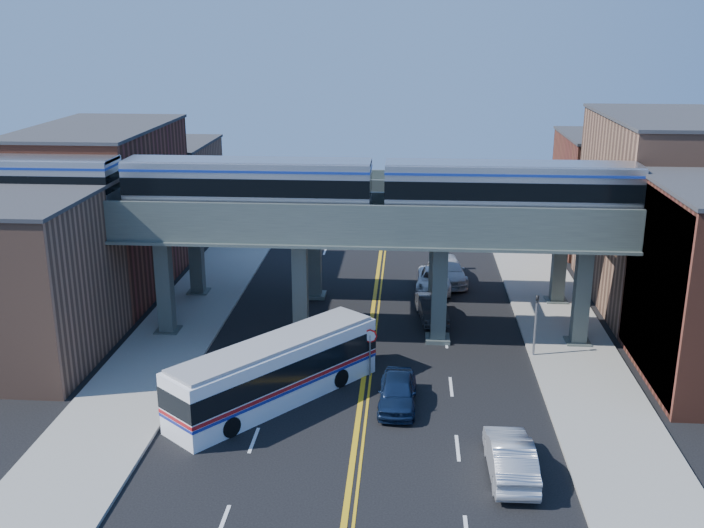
{
  "coord_description": "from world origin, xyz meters",
  "views": [
    {
      "loc": [
        2.11,
        -34.48,
        17.84
      ],
      "look_at": [
        -0.87,
        6.18,
        5.13
      ],
      "focal_mm": 40.0,
      "sensor_mm": 36.0,
      "label": 1
    }
  ],
  "objects_px": {
    "traffic_signal": "(536,319)",
    "transit_bus": "(276,372)",
    "stop_sign": "(370,345)",
    "transit_train": "(248,184)",
    "car_lane_c": "(434,280)",
    "car_lane_d": "(447,270)",
    "car_lane_b": "(432,308)",
    "car_parked_curb": "(510,457)",
    "car_lane_a": "(397,392)"
  },
  "relations": [
    {
      "from": "car_lane_a",
      "to": "transit_bus",
      "type": "bearing_deg",
      "value": -179.89
    },
    {
      "from": "stop_sign",
      "to": "car_parked_curb",
      "type": "bearing_deg",
      "value": -55.27
    },
    {
      "from": "car_lane_b",
      "to": "car_parked_curb",
      "type": "bearing_deg",
      "value": -88.4
    },
    {
      "from": "car_lane_d",
      "to": "stop_sign",
      "type": "bearing_deg",
      "value": -112.61
    },
    {
      "from": "stop_sign",
      "to": "transit_bus",
      "type": "relative_size",
      "value": 0.25
    },
    {
      "from": "transit_train",
      "to": "transit_bus",
      "type": "xyz_separation_m",
      "value": [
        2.68,
        -8.14,
        -7.55
      ]
    },
    {
      "from": "car_lane_b",
      "to": "car_lane_c",
      "type": "height_order",
      "value": "car_lane_b"
    },
    {
      "from": "stop_sign",
      "to": "car_lane_d",
      "type": "xyz_separation_m",
      "value": [
        4.7,
        16.03,
        -0.93
      ]
    },
    {
      "from": "transit_train",
      "to": "transit_bus",
      "type": "bearing_deg",
      "value": -71.75
    },
    {
      "from": "car_lane_a",
      "to": "traffic_signal",
      "type": "bearing_deg",
      "value": 41.75
    },
    {
      "from": "transit_bus",
      "to": "car_lane_d",
      "type": "height_order",
      "value": "transit_bus"
    },
    {
      "from": "transit_bus",
      "to": "car_parked_curb",
      "type": "bearing_deg",
      "value": -78.82
    },
    {
      "from": "transit_bus",
      "to": "car_lane_c",
      "type": "bearing_deg",
      "value": 14.53
    },
    {
      "from": "car_lane_a",
      "to": "car_parked_curb",
      "type": "bearing_deg",
      "value": -48.89
    },
    {
      "from": "stop_sign",
      "to": "car_lane_c",
      "type": "distance_m",
      "value": 14.59
    },
    {
      "from": "traffic_signal",
      "to": "transit_bus",
      "type": "height_order",
      "value": "traffic_signal"
    },
    {
      "from": "car_lane_c",
      "to": "transit_train",
      "type": "bearing_deg",
      "value": -137.16
    },
    {
      "from": "stop_sign",
      "to": "car_lane_c",
      "type": "height_order",
      "value": "stop_sign"
    },
    {
      "from": "traffic_signal",
      "to": "car_lane_c",
      "type": "relative_size",
      "value": 0.8
    },
    {
      "from": "car_lane_d",
      "to": "car_lane_b",
      "type": "bearing_deg",
      "value": -105.71
    },
    {
      "from": "stop_sign",
      "to": "car_lane_d",
      "type": "height_order",
      "value": "stop_sign"
    },
    {
      "from": "car_lane_b",
      "to": "car_parked_curb",
      "type": "height_order",
      "value": "car_parked_curb"
    },
    {
      "from": "transit_bus",
      "to": "car_lane_a",
      "type": "bearing_deg",
      "value": -51.48
    },
    {
      "from": "transit_bus",
      "to": "car_lane_d",
      "type": "distance_m",
      "value": 21.24
    },
    {
      "from": "car_lane_a",
      "to": "car_lane_d",
      "type": "bearing_deg",
      "value": 82.03
    },
    {
      "from": "traffic_signal",
      "to": "transit_bus",
      "type": "relative_size",
      "value": 0.39
    },
    {
      "from": "traffic_signal",
      "to": "car_parked_curb",
      "type": "xyz_separation_m",
      "value": [
        -2.7,
        -11.94,
        -1.48
      ]
    },
    {
      "from": "stop_sign",
      "to": "car_lane_a",
      "type": "xyz_separation_m",
      "value": [
        1.5,
        -3.28,
        -1.0
      ]
    },
    {
      "from": "transit_bus",
      "to": "car_lane_b",
      "type": "distance_m",
      "value": 13.96
    },
    {
      "from": "traffic_signal",
      "to": "car_parked_curb",
      "type": "bearing_deg",
      "value": -102.74
    },
    {
      "from": "traffic_signal",
      "to": "car_lane_a",
      "type": "distance_m",
      "value": 9.83
    },
    {
      "from": "car_parked_curb",
      "to": "transit_train",
      "type": "bearing_deg",
      "value": -47.57
    },
    {
      "from": "car_lane_d",
      "to": "car_parked_curb",
      "type": "bearing_deg",
      "value": -92.84
    },
    {
      "from": "stop_sign",
      "to": "car_lane_a",
      "type": "height_order",
      "value": "stop_sign"
    },
    {
      "from": "stop_sign",
      "to": "car_lane_b",
      "type": "height_order",
      "value": "stop_sign"
    },
    {
      "from": "car_lane_c",
      "to": "car_lane_d",
      "type": "distance_m",
      "value": 2.2
    },
    {
      "from": "stop_sign",
      "to": "transit_bus",
      "type": "bearing_deg",
      "value": -144.6
    },
    {
      "from": "car_lane_d",
      "to": "car_parked_curb",
      "type": "distance_m",
      "value": 25.02
    },
    {
      "from": "car_lane_b",
      "to": "transit_bus",
      "type": "bearing_deg",
      "value": -131.76
    },
    {
      "from": "transit_bus",
      "to": "traffic_signal",
      "type": "bearing_deg",
      "value": -25.4
    },
    {
      "from": "car_lane_c",
      "to": "car_lane_d",
      "type": "relative_size",
      "value": 0.9
    },
    {
      "from": "transit_bus",
      "to": "car_parked_curb",
      "type": "xyz_separation_m",
      "value": [
        10.62,
        -5.81,
        -0.71
      ]
    },
    {
      "from": "transit_train",
      "to": "traffic_signal",
      "type": "xyz_separation_m",
      "value": [
        16.0,
        -2.0,
        -6.78
      ]
    },
    {
      "from": "stop_sign",
      "to": "car_lane_b",
      "type": "relative_size",
      "value": 0.59
    },
    {
      "from": "car_lane_b",
      "to": "car_lane_d",
      "type": "distance_m",
      "value": 7.76
    },
    {
      "from": "stop_sign",
      "to": "car_lane_c",
      "type": "bearing_deg",
      "value": 75.18
    },
    {
      "from": "car_lane_c",
      "to": "car_lane_a",
      "type": "bearing_deg",
      "value": -94.41
    },
    {
      "from": "car_lane_d",
      "to": "transit_train",
      "type": "bearing_deg",
      "value": -143.21
    },
    {
      "from": "transit_train",
      "to": "car_lane_b",
      "type": "relative_size",
      "value": 9.63
    },
    {
      "from": "transit_train",
      "to": "car_parked_curb",
      "type": "xyz_separation_m",
      "value": [
        13.3,
        -13.94,
        -8.26
      ]
    }
  ]
}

